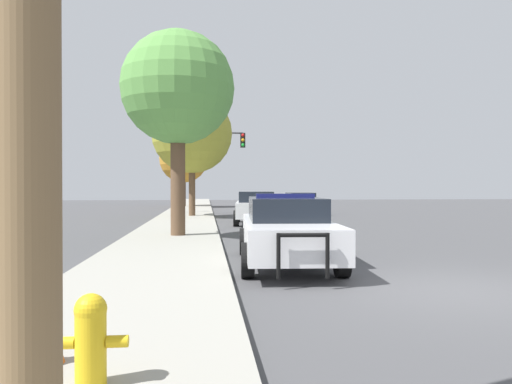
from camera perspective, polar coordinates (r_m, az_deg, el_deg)
ground_plane at (r=8.92m, az=21.67°, el=-10.41°), size 110.00×110.00×0.00m
sidewalk_left at (r=8.01m, az=-13.50°, el=-11.19°), size 3.00×110.00×0.13m
police_car at (r=10.97m, az=3.46°, el=-4.23°), size 2.23×5.34×1.54m
fire_hydrant at (r=4.31m, az=-18.37°, el=-15.40°), size 0.59×0.26×0.73m
traffic_light at (r=30.83m, az=-5.62°, el=4.38°), size 4.07×0.35×5.03m
car_background_midblock at (r=22.46m, az=-0.00°, el=-1.71°), size 2.23×4.38×1.47m
car_background_oncoming at (r=31.20m, az=5.14°, el=-1.18°), size 2.02×4.57×1.31m
tree_sidewalk_near at (r=16.58m, az=-8.93°, el=11.56°), size 3.66×3.66×6.59m
tree_sidewalk_mid at (r=27.22m, az=-7.33°, el=6.67°), size 4.33×4.33×6.61m
tree_sidewalk_far at (r=40.66m, az=-8.28°, el=3.80°), size 3.89×3.89×5.78m
traffic_cone at (r=4.97m, az=-22.88°, el=-14.82°), size 0.32×0.32×0.51m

